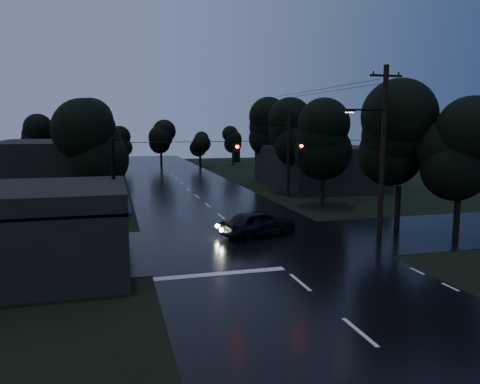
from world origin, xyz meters
name	(u,v)px	position (x,y,z in m)	size (l,w,h in m)	color
ground	(360,333)	(0.00, 0.00, 0.00)	(160.00, 160.00, 0.00)	black
main_road	(197,197)	(0.00, 30.00, 0.00)	(12.00, 120.00, 0.02)	black
cross_street	(253,243)	(0.00, 12.00, 0.00)	(60.00, 9.00, 0.02)	black
building_far_right	(317,166)	(14.00, 34.00, 2.20)	(10.00, 14.00, 4.40)	black
building_far_left	(49,165)	(-14.00, 40.00, 2.50)	(10.00, 16.00, 5.00)	black
utility_pole_main	(382,150)	(7.41, 11.00, 5.26)	(3.50, 0.30, 10.00)	black
utility_pole_far	(288,155)	(8.30, 28.00, 3.88)	(2.00, 0.30, 7.50)	black
anchor_pole_left	(114,199)	(-7.50, 11.00, 3.00)	(0.18, 0.18, 6.00)	black
span_signals	(268,152)	(0.56, 10.99, 5.24)	(15.00, 0.37, 1.12)	black
tree_corner_near	(401,136)	(10.00, 13.00, 5.99)	(4.48, 4.48, 9.44)	black
tree_corner_far	(461,150)	(12.00, 10.00, 5.24)	(3.92, 3.92, 8.26)	black
tree_left_a	(90,145)	(-9.00, 22.00, 5.24)	(3.92, 3.92, 8.26)	black
tree_left_b	(87,137)	(-9.60, 30.00, 5.62)	(4.20, 4.20, 8.85)	black
tree_left_c	(85,131)	(-10.20, 40.00, 5.99)	(4.48, 4.48, 9.44)	black
tree_right_a	(324,138)	(9.00, 22.00, 5.62)	(4.20, 4.20, 8.85)	black
tree_right_b	(294,132)	(9.60, 30.00, 5.99)	(4.48, 4.48, 9.44)	black
tree_right_c	(267,127)	(10.20, 40.00, 6.37)	(4.76, 4.76, 10.03)	black
car	(258,223)	(0.81, 13.49, 0.81)	(1.91, 4.75, 1.62)	black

